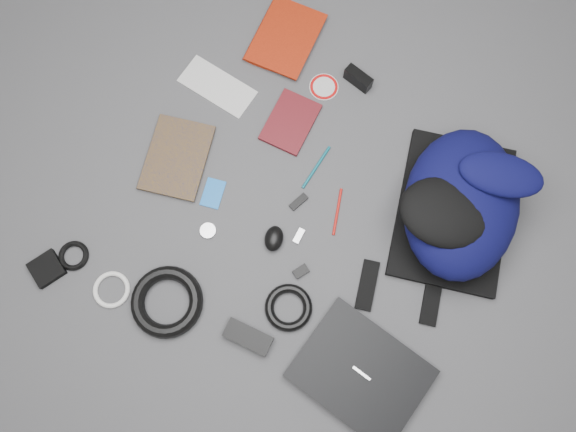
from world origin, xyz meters
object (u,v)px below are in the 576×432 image
Objects in this scene: backpack at (461,203)px; mouse at (274,239)px; comic_book at (149,151)px; power_brick at (248,337)px; laptop at (361,373)px; pouch at (47,269)px; dvd_case at (290,122)px; compact_camera at (358,79)px; textbook_red at (259,27)px.

mouse is (-0.38, -0.36, -0.08)m from backpack.
comic_book is 1.84× the size of power_brick.
pouch is (-0.88, -0.27, -0.01)m from laptop.
laptop is 4.04× the size of pouch.
power_brick reaches higher than comic_book.
backpack is at bearing -4.92° from dvd_case.
pouch is at bearing -161.41° from laptop.
comic_book is at bearing 155.60° from mouse.
compact_camera reaches higher than mouse.
comic_book is (-0.87, 0.17, -0.01)m from laptop.
mouse is at bearing -61.64° from textbook_red.
dvd_case is at bearing 26.10° from comic_book.
mouse is at bearing 159.12° from laptop.
comic_book is at bearing 87.92° from pouch.
compact_camera is at bearing 59.26° from dvd_case.
textbook_red is at bearing 87.38° from pouch.
mouse is 0.57× the size of power_brick.
laptop is at bearing -50.65° from textbook_red.
dvd_case is 1.38× the size of power_brick.
power_brick is at bearing -160.91° from laptop.
laptop is 0.89m from comic_book.
comic_book is 0.43m from dvd_case.
backpack is at bearing 20.06° from mouse.
pouch is at bearing -113.54° from comic_book.
textbook_red is 3.30× the size of mouse.
comic_book is at bearing -119.93° from compact_camera.
mouse is at bearing 101.15° from power_brick.
backpack reaches higher than power_brick.
backpack is 0.69m from power_brick.
compact_camera is at bearing 33.54° from comic_book.
mouse is 0.91× the size of pouch.
backpack is at bearing -17.97° from compact_camera.
dvd_case is 0.25m from compact_camera.
power_brick is (0.27, -0.59, 0.01)m from dvd_case.
comic_book is 0.46m from mouse.
power_brick is at bearing -74.26° from dvd_case.
backpack is 5.44× the size of compact_camera.
comic_book is at bearing -178.68° from backpack.
textbook_red is at bearing 114.26° from power_brick.
textbook_red is 0.97m from pouch.
pouch is (-0.02, -0.44, 0.00)m from comic_book.
backpack is at bearing -22.64° from textbook_red.
pouch is (-0.58, -0.17, -0.01)m from power_brick.
backpack is at bearing 43.14° from pouch.
laptop is 0.76m from dvd_case.
textbook_red is 3.00× the size of pouch.
backpack reaches higher than dvd_case.
dvd_case is at bearing 93.63° from mouse.
comic_book is 3.22× the size of mouse.
textbook_red is 0.53m from comic_book.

